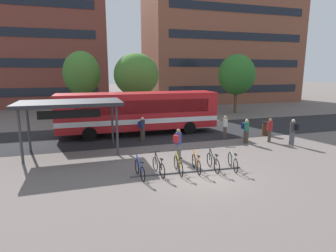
{
  "coord_description": "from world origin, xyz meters",
  "views": [
    {
      "loc": [
        -5.06,
        -11.28,
        4.77
      ],
      "look_at": [
        -0.35,
        4.35,
        1.52
      ],
      "focal_mm": 29.22,
      "sensor_mm": 36.0,
      "label": 1
    }
  ],
  "objects": [
    {
      "name": "transit_shelter",
      "position": [
        -5.95,
        5.31,
        2.9
      ],
      "size": [
        5.82,
        3.28,
        3.1
      ],
      "rotation": [
        0.0,
        0.0,
        0.02
      ],
      "color": "#38383D",
      "rests_on": "ground"
    },
    {
      "name": "commuter_black_pack_4",
      "position": [
        7.85,
        3.11,
        1.0
      ],
      "size": [
        0.49,
        0.6,
        1.74
      ],
      "rotation": [
        0.0,
        0.0,
        1.97
      ],
      "color": "#565660",
      "rests_on": "ground"
    },
    {
      "name": "parked_bicycle_black_4",
      "position": [
        0.78,
        0.39,
        0.38
      ],
      "size": [
        0.52,
        1.72,
        0.99
      ],
      "rotation": [
        0.0,
        0.0,
        1.48
      ],
      "color": "black",
      "rests_on": "ground"
    },
    {
      "name": "parked_bicycle_yellow_2",
      "position": [
        -0.99,
        0.5,
        0.38
      ],
      "size": [
        0.52,
        1.72,
        0.99
      ],
      "rotation": [
        0.0,
        0.0,
        1.49
      ],
      "color": "black",
      "rests_on": "ground"
    },
    {
      "name": "street_tree_1",
      "position": [
        11.66,
        16.94,
        4.43
      ],
      "size": [
        4.18,
        4.18,
        6.74
      ],
      "color": "brown",
      "rests_on": "ground"
    },
    {
      "name": "commuter_olive_pack_3",
      "position": [
        4.38,
        5.87,
        1.0
      ],
      "size": [
        0.56,
        0.6,
        1.72
      ],
      "rotation": [
        0.0,
        0.0,
        4.07
      ],
      "color": "#47382D",
      "rests_on": "ground"
    },
    {
      "name": "parked_bicycle_blue_0",
      "position": [
        -2.88,
        0.42,
        0.38
      ],
      "size": [
        0.52,
        1.72,
        0.99
      ],
      "rotation": [
        0.0,
        0.0,
        1.64
      ],
      "color": "black",
      "rests_on": "ground"
    },
    {
      "name": "parked_bicycle_silver_5",
      "position": [
        1.77,
        0.2,
        0.38
      ],
      "size": [
        0.61,
        1.68,
        0.99
      ],
      "rotation": [
        0.0,
        0.0,
        1.32
      ],
      "color": "black",
      "rests_on": "ground"
    },
    {
      "name": "commuter_red_pack_2",
      "position": [
        -0.34,
        2.46,
        0.99
      ],
      "size": [
        0.59,
        0.58,
        1.72
      ],
      "rotation": [
        0.0,
        0.0,
        0.74
      ],
      "color": "#565660",
      "rests_on": "ground"
    },
    {
      "name": "commuter_navy_pack_0",
      "position": [
        -1.4,
        7.08,
        0.98
      ],
      "size": [
        0.6,
        0.57,
        1.69
      ],
      "rotation": [
        0.0,
        0.0,
        0.71
      ],
      "color": "#47382D",
      "rests_on": "ground"
    },
    {
      "name": "bus_lane_asphalt",
      "position": [
        0.0,
        9.28,
        0.0
      ],
      "size": [
        80.0,
        7.2,
        0.01
      ],
      "primitive_type": "cube",
      "color": "#232326",
      "rests_on": "ground"
    },
    {
      "name": "street_tree_2",
      "position": [
        0.07,
        17.08,
        4.44
      ],
      "size": [
        4.59,
        4.59,
        6.64
      ],
      "color": "brown",
      "rests_on": "ground"
    },
    {
      "name": "bike_rack",
      "position": [
        -0.56,
        0.39,
        0.09
      ],
      "size": [
        5.5,
        0.39,
        0.7
      ],
      "rotation": [
        0.0,
        0.0,
        -0.06
      ],
      "color": "#47474C",
      "rests_on": "ground"
    },
    {
      "name": "parked_bicycle_black_1",
      "position": [
        -1.96,
        0.55,
        0.38
      ],
      "size": [
        0.52,
        1.72,
        0.99
      ],
      "rotation": [
        0.0,
        0.0,
        1.65
      ],
      "color": "black",
      "rests_on": "ground"
    },
    {
      "name": "street_tree_0",
      "position": [
        -5.3,
        18.76,
        4.59
      ],
      "size": [
        3.77,
        3.77,
        6.86
      ],
      "color": "brown",
      "rests_on": "ground"
    },
    {
      "name": "trash_bin",
      "position": [
        7.97,
        6.09,
        0.52
      ],
      "size": [
        0.55,
        0.55,
        1.03
      ],
      "color": "#4C2819",
      "rests_on": "ground"
    },
    {
      "name": "commuter_red_pack_5",
      "position": [
        6.95,
        4.29,
        0.95
      ],
      "size": [
        0.56,
        0.6,
        1.65
      ],
      "rotation": [
        0.0,
        0.0,
        4.07
      ],
      "color": "#47382D",
      "rests_on": "ground"
    },
    {
      "name": "ground",
      "position": [
        0.0,
        0.0,
        0.0
      ],
      "size": [
        200.0,
        200.0,
        0.0
      ],
      "primitive_type": "plane",
      "color": "#6B605B"
    },
    {
      "name": "building_right_wing",
      "position": [
        16.4,
        30.46,
        9.36
      ],
      "size": [
        23.84,
        11.47,
        18.72
      ],
      "color": "brown",
      "rests_on": "ground"
    },
    {
      "name": "building_left_wing",
      "position": [
        -13.84,
        32.61,
        7.31
      ],
      "size": [
        23.84,
        10.75,
        14.62
      ],
      "color": "brown",
      "rests_on": "ground"
    },
    {
      "name": "commuter_navy_pack_1",
      "position": [
        5.18,
        4.46,
        0.96
      ],
      "size": [
        0.5,
        0.6,
        1.66
      ],
      "rotation": [
        0.0,
        0.0,
        5.15
      ],
      "color": "#47382D",
      "rests_on": "ground"
    },
    {
      "name": "parked_bicycle_orange_3",
      "position": [
        -0.08,
        0.46,
        0.38
      ],
      "size": [
        0.52,
        1.71,
        0.99
      ],
      "rotation": [
        0.0,
        0.0,
        1.42
      ],
      "color": "black",
      "rests_on": "ground"
    },
    {
      "name": "city_bus",
      "position": [
        -1.28,
        9.28,
        1.78
      ],
      "size": [
        12.05,
        2.7,
        3.2
      ],
      "rotation": [
        0.0,
        0.0,
        3.13
      ],
      "color": "red",
      "rests_on": "ground"
    }
  ]
}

